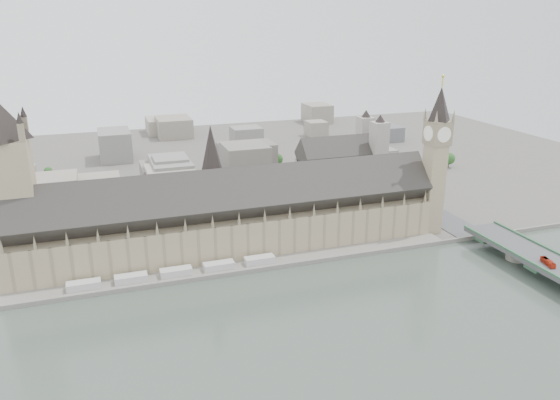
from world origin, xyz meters
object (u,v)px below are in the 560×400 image
object	(u,v)px
victoria_tower	(12,184)
car_approach	(438,200)
westminster_abbey	(342,169)
palace_of_westminster	(232,218)
red_bus_north	(548,262)
elizabeth_tower	(436,150)

from	to	relation	value
victoria_tower	car_approach	world-z (taller)	victoria_tower
westminster_abbey	car_approach	bearing A→B (deg)	-46.82
palace_of_westminster	westminster_abbey	world-z (taller)	westminster_abbey
red_bus_north	victoria_tower	bearing A→B (deg)	173.46
palace_of_westminster	car_approach	xyz separation A→B (m)	(165.06, 17.61, -11.74)
elizabeth_tower	red_bus_north	size ratio (longest dim) A/B	9.07
victoria_tower	car_approach	distance (m)	290.67
red_bus_north	westminster_abbey	bearing A→B (deg)	118.95
elizabeth_tower	red_bus_north	world-z (taller)	elizabeth_tower
palace_of_westminster	victoria_tower	world-z (taller)	victoria_tower
victoria_tower	westminster_abbey	bearing A→B (deg)	16.50
palace_of_westminster	elizabeth_tower	xyz separation A→B (m)	(138.00, -11.70, 35.38)
victoria_tower	car_approach	size ratio (longest dim) A/B	20.17
westminster_abbey	red_bus_north	xyz separation A→B (m)	(46.27, -173.86, -13.18)
palace_of_westminster	victoria_tower	size ratio (longest dim) A/B	2.65
victoria_tower	red_bus_north	distance (m)	301.37
elizabeth_tower	victoria_tower	xyz separation A→B (m)	(-260.00, 18.00, -2.88)
car_approach	elizabeth_tower	bearing A→B (deg)	-155.72
victoria_tower	westminster_abbey	xyz separation A→B (m)	(232.92, 69.00, -30.12)
victoria_tower	car_approach	xyz separation A→B (m)	(287.06, 11.32, -44.24)
elizabeth_tower	car_approach	size ratio (longest dim) A/B	21.68
westminster_abbey	palace_of_westminster	bearing A→B (deg)	-145.83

